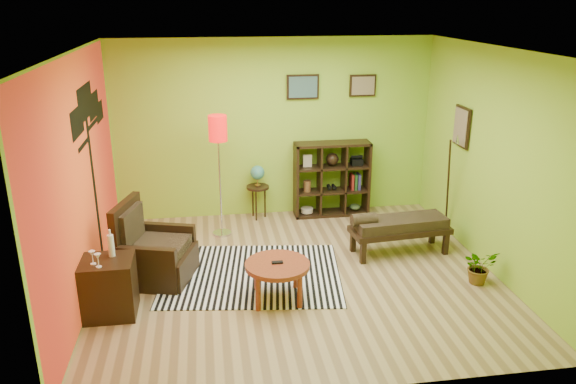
{
  "coord_description": "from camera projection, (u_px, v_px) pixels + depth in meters",
  "views": [
    {
      "loc": [
        -1.07,
        -6.31,
        3.36
      ],
      "look_at": [
        -0.08,
        0.23,
        1.05
      ],
      "focal_mm": 35.0,
      "sensor_mm": 36.0,
      "label": 1
    }
  ],
  "objects": [
    {
      "name": "zebra_rug",
      "position": [
        252.0,
        274.0,
        7.16
      ],
      "size": [
        2.44,
        2.0,
        0.01
      ],
      "primitive_type": "cube",
      "rotation": [
        0.0,
        0.0,
        -0.13
      ],
      "color": "white",
      "rests_on": "ground"
    },
    {
      "name": "armchair",
      "position": [
        153.0,
        256.0,
        7.0
      ],
      "size": [
        1.02,
        1.01,
        1.0
      ],
      "color": "black",
      "rests_on": "ground"
    },
    {
      "name": "potted_plant",
      "position": [
        479.0,
        270.0,
        6.92
      ],
      "size": [
        0.47,
        0.51,
        0.34
      ],
      "primitive_type": "imported",
      "rotation": [
        0.0,
        0.0,
        0.19
      ],
      "color": "#26661E",
      "rests_on": "ground"
    },
    {
      "name": "floor_lamp",
      "position": [
        218.0,
        139.0,
        7.92
      ],
      "size": [
        0.27,
        0.27,
        1.8
      ],
      "color": "silver",
      "rests_on": "ground"
    },
    {
      "name": "globe_table",
      "position": [
        258.0,
        179.0,
        8.8
      ],
      "size": [
        0.36,
        0.36,
        0.87
      ],
      "color": "black",
      "rests_on": "ground"
    },
    {
      "name": "bench",
      "position": [
        398.0,
        226.0,
        7.65
      ],
      "size": [
        1.41,
        0.61,
        0.63
      ],
      "color": "black",
      "rests_on": "ground"
    },
    {
      "name": "side_cabinet",
      "position": [
        109.0,
        287.0,
        6.18
      ],
      "size": [
        0.56,
        0.51,
        0.98
      ],
      "color": "black",
      "rests_on": "ground"
    },
    {
      "name": "ground",
      "position": [
        297.0,
        275.0,
        7.15
      ],
      "size": [
        5.0,
        5.0,
        0.0
      ],
      "primitive_type": "plane",
      "color": "tan",
      "rests_on": "ground"
    },
    {
      "name": "cube_shelf",
      "position": [
        333.0,
        179.0,
        8.98
      ],
      "size": [
        1.2,
        0.35,
        1.2
      ],
      "color": "black",
      "rests_on": "ground"
    },
    {
      "name": "coffee_table",
      "position": [
        277.0,
        268.0,
        6.47
      ],
      "size": [
        0.75,
        0.75,
        0.48
      ],
      "color": "maroon",
      "rests_on": "ground"
    },
    {
      "name": "room_shell",
      "position": [
        290.0,
        138.0,
        6.56
      ],
      "size": [
        5.04,
        4.54,
        2.82
      ],
      "color": "#98CB33",
      "rests_on": "ground"
    }
  ]
}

